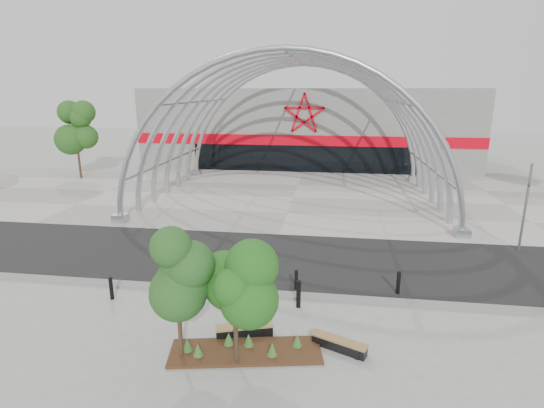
# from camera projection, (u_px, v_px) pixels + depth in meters

# --- Properties ---
(ground) EXTENTS (140.00, 140.00, 0.00)m
(ground) POSITION_uv_depth(u_px,v_px,m) (258.00, 292.00, 17.11)
(ground) COLOR gray
(ground) RESTS_ON ground
(road) EXTENTS (140.00, 7.00, 0.02)m
(road) POSITION_uv_depth(u_px,v_px,m) (271.00, 258.00, 20.45)
(road) COLOR black
(road) RESTS_ON ground
(forecourt) EXTENTS (60.00, 17.00, 0.04)m
(forecourt) POSITION_uv_depth(u_px,v_px,m) (293.00, 198.00, 31.91)
(forecourt) COLOR gray
(forecourt) RESTS_ON ground
(kerb) EXTENTS (60.00, 0.50, 0.12)m
(kerb) POSITION_uv_depth(u_px,v_px,m) (257.00, 293.00, 16.85)
(kerb) COLOR slate
(kerb) RESTS_ON ground
(arena_building) EXTENTS (34.00, 15.24, 8.00)m
(arena_building) POSITION_uv_depth(u_px,v_px,m) (309.00, 125.00, 48.03)
(arena_building) COLOR slate
(arena_building) RESTS_ON ground
(vault_canopy) EXTENTS (20.80, 15.80, 20.36)m
(vault_canopy) POSITION_uv_depth(u_px,v_px,m) (293.00, 198.00, 31.91)
(vault_canopy) COLOR #A2A6AC
(vault_canopy) RESTS_ON ground
(planting_bed) EXTENTS (4.85, 2.27, 0.49)m
(planting_bed) POSITION_uv_depth(u_px,v_px,m) (244.00, 349.00, 13.13)
(planting_bed) COLOR #351E13
(planting_bed) RESTS_ON ground
(signal_pole) EXTENTS (0.28, 0.63, 4.46)m
(signal_pole) POSITION_uv_depth(u_px,v_px,m) (526.00, 206.00, 20.91)
(signal_pole) COLOR slate
(signal_pole) RESTS_ON ground
(street_tree_0) EXTENTS (1.85, 1.85, 4.22)m
(street_tree_0) POSITION_uv_depth(u_px,v_px,m) (176.00, 265.00, 12.15)
(street_tree_0) COLOR #332615
(street_tree_0) RESTS_ON ground
(street_tree_1) EXTENTS (1.72, 1.72, 4.08)m
(street_tree_1) POSITION_uv_depth(u_px,v_px,m) (234.00, 272.00, 11.92)
(street_tree_1) COLOR black
(street_tree_1) RESTS_ON ground
(bench_0) EXTENTS (1.94, 0.98, 0.40)m
(bench_0) POSITION_uv_depth(u_px,v_px,m) (244.00, 331.00, 13.97)
(bench_0) COLOR black
(bench_0) RESTS_ON ground
(bench_1) EXTENTS (1.80, 1.09, 0.38)m
(bench_1) POSITION_uv_depth(u_px,v_px,m) (339.00, 345.00, 13.24)
(bench_1) COLOR black
(bench_1) RESTS_ON ground
(bollard_0) EXTENTS (0.15, 0.15, 0.93)m
(bollard_0) POSITION_uv_depth(u_px,v_px,m) (111.00, 288.00, 16.39)
(bollard_0) COLOR black
(bollard_0) RESTS_ON ground
(bollard_1) EXTENTS (0.18, 0.18, 1.15)m
(bollard_1) POSITION_uv_depth(u_px,v_px,m) (178.00, 274.00, 17.34)
(bollard_1) COLOR black
(bollard_1) RESTS_ON ground
(bollard_2) EXTENTS (0.17, 0.17, 1.07)m
(bollard_2) POSITION_uv_depth(u_px,v_px,m) (299.00, 294.00, 15.76)
(bollard_2) COLOR black
(bollard_2) RESTS_ON ground
(bollard_3) EXTENTS (0.14, 0.14, 0.86)m
(bollard_3) POSITION_uv_depth(u_px,v_px,m) (296.00, 280.00, 17.17)
(bollard_3) COLOR black
(bollard_3) RESTS_ON ground
(bollard_4) EXTENTS (0.15, 0.15, 0.95)m
(bollard_4) POSITION_uv_depth(u_px,v_px,m) (398.00, 283.00, 16.82)
(bollard_4) COLOR black
(bollard_4) RESTS_ON ground
(bg_tree_0) EXTENTS (3.00, 3.00, 6.45)m
(bg_tree_0) POSITION_uv_depth(u_px,v_px,m) (75.00, 127.00, 37.72)
(bg_tree_0) COLOR black
(bg_tree_0) RESTS_ON ground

